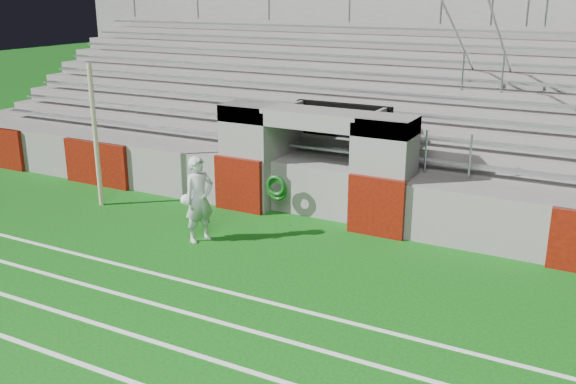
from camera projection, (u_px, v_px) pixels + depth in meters
The scene contains 5 objects.
ground at pixel (237, 267), 12.72m from camera, with size 90.00×90.00×0.00m, color #0D4E0E.
field_post at pixel (95, 136), 15.91m from camera, with size 0.12×0.12×3.59m, color tan.
stadium_structure at pixel (380, 123), 18.98m from camera, with size 26.00×8.48×5.42m.
goalkeeper_with_ball at pixel (199, 199), 13.82m from camera, with size 0.69×0.81×1.89m.
hose_coil at pixel (277, 188), 15.27m from camera, with size 0.56×0.15×0.64m.
Camera 1 is at (6.40, -9.83, 5.25)m, focal length 40.00 mm.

